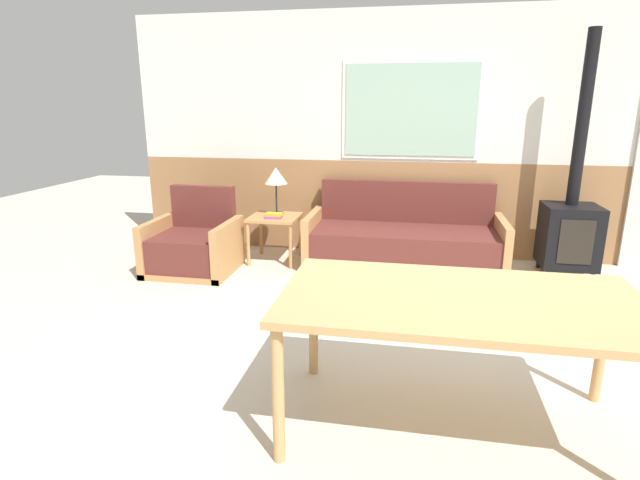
{
  "coord_description": "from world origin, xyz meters",
  "views": [
    {
      "loc": [
        -0.34,
        -3.13,
        1.71
      ],
      "look_at": [
        -1.13,
        1.01,
        0.56
      ],
      "focal_mm": 28.0,
      "sensor_mm": 36.0,
      "label": 1
    }
  ],
  "objects_px": {
    "table_lamp": "(276,177)",
    "armchair": "(194,247)",
    "wood_stove": "(571,222)",
    "dining_table": "(460,309)",
    "side_table": "(275,223)",
    "couch": "(404,243)"
  },
  "relations": [
    {
      "from": "table_lamp",
      "to": "armchair",
      "type": "bearing_deg",
      "value": -142.17
    },
    {
      "from": "armchair",
      "to": "wood_stove",
      "type": "bearing_deg",
      "value": 6.72
    },
    {
      "from": "dining_table",
      "to": "wood_stove",
      "type": "height_order",
      "value": "wood_stove"
    },
    {
      "from": "armchair",
      "to": "wood_stove",
      "type": "relative_size",
      "value": 0.36
    },
    {
      "from": "dining_table",
      "to": "wood_stove",
      "type": "distance_m",
      "value": 3.12
    },
    {
      "from": "dining_table",
      "to": "armchair",
      "type": "bearing_deg",
      "value": 138.22
    },
    {
      "from": "table_lamp",
      "to": "wood_stove",
      "type": "relative_size",
      "value": 0.22
    },
    {
      "from": "armchair",
      "to": "side_table",
      "type": "relative_size",
      "value": 1.63
    },
    {
      "from": "table_lamp",
      "to": "dining_table",
      "type": "bearing_deg",
      "value": -58.08
    },
    {
      "from": "couch",
      "to": "armchair",
      "type": "distance_m",
      "value": 2.24
    },
    {
      "from": "armchair",
      "to": "dining_table",
      "type": "distance_m",
      "value": 3.39
    },
    {
      "from": "side_table",
      "to": "wood_stove",
      "type": "xyz_separation_m",
      "value": [
        3.07,
        0.1,
        0.13
      ]
    },
    {
      "from": "armchair",
      "to": "wood_stove",
      "type": "xyz_separation_m",
      "value": [
        3.82,
        0.59,
        0.3
      ]
    },
    {
      "from": "side_table",
      "to": "table_lamp",
      "type": "height_order",
      "value": "table_lamp"
    },
    {
      "from": "couch",
      "to": "dining_table",
      "type": "relative_size",
      "value": 1.13
    },
    {
      "from": "table_lamp",
      "to": "dining_table",
      "type": "height_order",
      "value": "table_lamp"
    },
    {
      "from": "wood_stove",
      "to": "armchair",
      "type": "bearing_deg",
      "value": -171.23
    },
    {
      "from": "armchair",
      "to": "table_lamp",
      "type": "distance_m",
      "value": 1.16
    },
    {
      "from": "table_lamp",
      "to": "dining_table",
      "type": "xyz_separation_m",
      "value": [
        1.76,
        -2.82,
        -0.23
      ]
    },
    {
      "from": "couch",
      "to": "table_lamp",
      "type": "height_order",
      "value": "table_lamp"
    },
    {
      "from": "side_table",
      "to": "dining_table",
      "type": "distance_m",
      "value": 3.26
    },
    {
      "from": "couch",
      "to": "table_lamp",
      "type": "distance_m",
      "value": 1.57
    }
  ]
}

